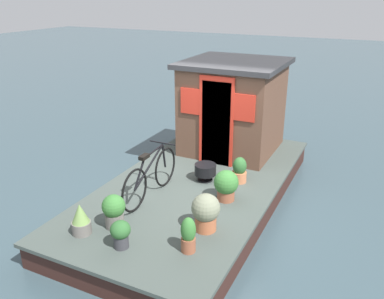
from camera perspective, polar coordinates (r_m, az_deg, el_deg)
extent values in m
plane|color=#384C54|center=(7.72, 0.65, -7.42)|extent=(60.00, 60.00, 0.00)
cube|color=#424C47|center=(7.53, 0.67, -4.66)|extent=(5.87, 2.91, 0.06)
cube|color=#381E19|center=(7.63, 0.66, -6.16)|extent=(5.75, 2.85, 0.38)
cube|color=brown|center=(8.78, 5.84, 5.79)|extent=(1.86, 1.85, 1.85)
cube|color=#28282B|center=(8.56, 6.09, 12.08)|extent=(2.06, 2.05, 0.10)
cube|color=#19334C|center=(7.95, 3.43, 3.61)|extent=(0.04, 0.60, 1.70)
cube|color=red|center=(7.93, 3.43, 3.94)|extent=(0.03, 0.72, 1.80)
cube|color=red|center=(7.65, 7.35, 5.87)|extent=(0.03, 0.44, 0.52)
cube|color=red|center=(8.06, -0.17, 6.86)|extent=(0.03, 0.44, 0.52)
torus|color=black|center=(7.24, -3.81, -2.47)|extent=(0.71, 0.04, 0.71)
torus|color=black|center=(6.46, -8.13, -5.75)|extent=(0.71, 0.04, 0.71)
cylinder|color=black|center=(6.72, -6.09, -2.40)|extent=(0.94, 0.05, 0.49)
cylinder|color=black|center=(6.76, -5.46, -0.26)|extent=(0.61, 0.04, 0.07)
cylinder|color=black|center=(6.49, -7.46, -3.51)|extent=(0.35, 0.04, 0.45)
cylinder|color=black|center=(7.11, -4.01, -0.91)|extent=(0.12, 0.04, 0.46)
cube|color=black|center=(6.52, -6.80, -1.05)|extent=(0.20, 0.10, 0.06)
cylinder|color=black|center=(6.99, -4.22, 0.94)|extent=(0.03, 0.50, 0.02)
cylinder|color=slate|center=(6.17, -15.36, -10.61)|extent=(0.28, 0.28, 0.19)
cone|color=#70934C|center=(6.05, -15.58, -8.69)|extent=(0.25, 0.25, 0.29)
cylinder|color=#38383D|center=(5.75, -9.99, -12.68)|extent=(0.21, 0.21, 0.19)
ellipsoid|color=#2D602D|center=(5.65, -10.12, -11.13)|extent=(0.28, 0.28, 0.26)
cylinder|color=#B2603D|center=(6.04, 1.93, -10.38)|extent=(0.32, 0.32, 0.22)
sphere|color=gray|center=(5.90, 1.96, -8.26)|extent=(0.43, 0.43, 0.43)
cylinder|color=#935138|center=(5.59, -0.52, -13.31)|extent=(0.20, 0.20, 0.20)
ellipsoid|color=#387533|center=(5.47, -0.53, -11.32)|extent=(0.21, 0.21, 0.37)
cylinder|color=#935138|center=(6.85, 4.81, -6.43)|extent=(0.29, 0.29, 0.18)
sphere|color=#387533|center=(6.75, 4.87, -4.66)|extent=(0.42, 0.42, 0.42)
cylinder|color=slate|center=(6.20, -10.89, -9.78)|extent=(0.28, 0.28, 0.23)
sphere|color=#387533|center=(6.08, -11.05, -7.88)|extent=(0.35, 0.35, 0.35)
cylinder|color=#C6754C|center=(7.50, 6.69, -3.85)|extent=(0.27, 0.27, 0.20)
ellipsoid|color=#2D602D|center=(7.40, 6.77, -2.34)|extent=(0.25, 0.25, 0.34)
cylinder|color=black|center=(7.45, 1.90, -2.84)|extent=(0.40, 0.40, 0.20)
cylinder|color=black|center=(7.52, 1.88, -3.95)|extent=(0.04, 0.04, 0.12)
cylinder|color=black|center=(7.54, 1.88, -4.30)|extent=(0.28, 0.28, 0.02)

